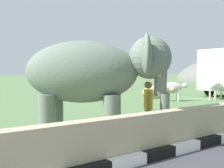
# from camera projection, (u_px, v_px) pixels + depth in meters

# --- Properties ---
(barrier_parapet) EXTENTS (28.00, 0.36, 1.00)m
(barrier_parapet) POSITION_uv_depth(u_px,v_px,m) (85.00, 146.00, 5.38)
(barrier_parapet) COLOR tan
(barrier_parapet) RESTS_ON ground_plane
(elephant) EXTENTS (3.91, 3.72, 2.89)m
(elephant) POSITION_uv_depth(u_px,v_px,m) (95.00, 73.00, 7.63)
(elephant) COLOR slate
(elephant) RESTS_ON ground_plane
(person_handler) EXTENTS (0.49, 0.57, 1.66)m
(person_handler) POSITION_uv_depth(u_px,v_px,m) (148.00, 106.00, 8.23)
(person_handler) COLOR navy
(person_handler) RESTS_ON ground_plane
(cow_near) EXTENTS (1.92, 1.04, 1.23)m
(cow_near) POSITION_uv_depth(u_px,v_px,m) (157.00, 93.00, 13.55)
(cow_near) COLOR tan
(cow_near) RESTS_ON ground_plane
(cow_mid) EXTENTS (1.80, 1.40, 1.23)m
(cow_mid) POSITION_uv_depth(u_px,v_px,m) (171.00, 88.00, 17.71)
(cow_mid) COLOR beige
(cow_mid) RESTS_ON ground_plane
(cow_far) EXTENTS (1.93, 0.85, 1.23)m
(cow_far) POSITION_uv_depth(u_px,v_px,m) (216.00, 86.00, 18.96)
(cow_far) COLOR beige
(cow_far) RESTS_ON ground_plane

